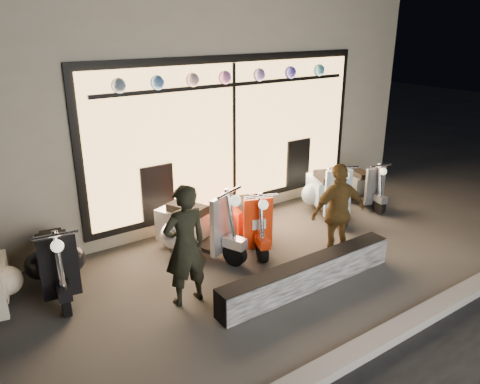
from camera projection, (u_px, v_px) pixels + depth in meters
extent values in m
plane|color=#383533|center=(263.00, 273.00, 6.70)|extent=(40.00, 40.00, 0.00)
cube|color=slate|center=(374.00, 343.00, 5.14)|extent=(40.00, 0.25, 0.12)
cube|color=beige|center=(121.00, 91.00, 9.87)|extent=(10.00, 6.00, 4.00)
cube|color=black|center=(232.00, 134.00, 8.13)|extent=(5.45, 0.06, 2.65)
cube|color=#FFBF6B|center=(233.00, 134.00, 8.09)|extent=(5.20, 0.04, 2.40)
cube|color=black|center=(234.00, 85.00, 7.77)|extent=(4.90, 0.06, 0.06)
cube|color=black|center=(308.00, 274.00, 6.27)|extent=(2.82, 0.28, 0.40)
cylinder|color=black|center=(235.00, 254.00, 6.85)|extent=(0.24, 0.38, 0.37)
cylinder|color=black|center=(178.00, 237.00, 7.39)|extent=(0.26, 0.39, 0.37)
cube|color=silver|center=(222.00, 224.00, 6.82)|extent=(0.49, 0.26, 0.88)
cube|color=silver|center=(183.00, 225.00, 7.26)|extent=(0.71, 0.87, 0.49)
cube|color=black|center=(187.00, 209.00, 7.11)|extent=(0.51, 0.67, 0.13)
sphere|color=#FFF2CC|center=(235.00, 201.00, 6.56)|extent=(0.21, 0.21, 0.16)
cylinder|color=black|center=(262.00, 252.00, 6.95)|extent=(0.19, 0.34, 0.33)
cylinder|color=black|center=(243.00, 226.00, 7.82)|extent=(0.21, 0.35, 0.33)
cube|color=red|center=(258.00, 223.00, 7.01)|extent=(0.45, 0.20, 0.79)
cube|color=red|center=(244.00, 217.00, 7.66)|extent=(0.59, 0.77, 0.45)
cube|color=black|center=(246.00, 204.00, 7.48)|extent=(0.42, 0.60, 0.12)
sphere|color=#FFF2CC|center=(263.00, 205.00, 6.68)|extent=(0.18, 0.18, 0.15)
cylinder|color=black|center=(66.00, 303.00, 5.68)|extent=(0.15, 0.35, 0.34)
cylinder|color=black|center=(56.00, 267.00, 6.51)|extent=(0.17, 0.35, 0.34)
cube|color=black|center=(59.00, 267.00, 5.72)|extent=(0.46, 0.13, 0.82)
cube|color=black|center=(55.00, 257.00, 6.36)|extent=(0.51, 0.75, 0.46)
cube|color=black|center=(53.00, 241.00, 6.18)|extent=(0.35, 0.59, 0.12)
sphere|color=#FFF2CC|center=(57.00, 246.00, 5.40)|extent=(0.17, 0.17, 0.15)
cylinder|color=black|center=(341.00, 219.00, 8.08)|extent=(0.23, 0.36, 0.35)
cylinder|color=black|center=(320.00, 198.00, 9.02)|extent=(0.25, 0.37, 0.35)
cube|color=#98BED7|center=(338.00, 193.00, 8.14)|extent=(0.46, 0.25, 0.84)
cube|color=#98BED7|center=(323.00, 190.00, 8.85)|extent=(0.68, 0.83, 0.47)
cube|color=black|center=(326.00, 177.00, 8.66)|extent=(0.49, 0.64, 0.12)
sphere|color=#FFF2CC|center=(345.00, 175.00, 7.80)|extent=(0.20, 0.20, 0.15)
cylinder|color=black|center=(379.00, 206.00, 8.72)|extent=(0.15, 0.31, 0.30)
cylinder|color=black|center=(352.00, 191.00, 9.48)|extent=(0.17, 0.31, 0.30)
cube|color=slate|center=(375.00, 186.00, 8.76)|extent=(0.40, 0.15, 0.71)
cube|color=slate|center=(356.00, 184.00, 9.34)|extent=(0.50, 0.68, 0.40)
cube|color=black|center=(359.00, 174.00, 9.18)|extent=(0.35, 0.53, 0.10)
sphere|color=#FFF2CC|center=(383.00, 171.00, 8.47)|extent=(0.16, 0.16, 0.13)
imported|color=black|center=(185.00, 245.00, 5.76)|extent=(0.58, 0.38, 1.59)
imported|color=brown|center=(338.00, 212.00, 6.88)|extent=(0.93, 0.56, 1.49)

